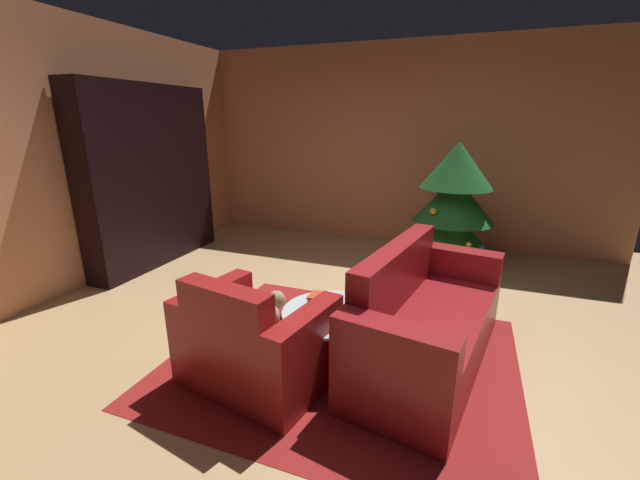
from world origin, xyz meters
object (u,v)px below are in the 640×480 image
(book_stack_on_table, at_px, (324,304))
(couch_red, at_px, (425,324))
(armchair_red, at_px, (254,344))
(coffee_table, at_px, (333,316))
(decorated_tree, at_px, (454,205))
(bookshelf_unit, at_px, (159,176))
(bottle_on_table, at_px, (358,307))

(book_stack_on_table, bearing_deg, couch_red, 23.62)
(couch_red, relative_size, book_stack_on_table, 8.21)
(armchair_red, height_order, couch_red, couch_red)
(coffee_table, xyz_separation_m, decorated_tree, (0.69, 2.43, 0.40))
(coffee_table, bearing_deg, book_stack_on_table, -146.99)
(coffee_table, height_order, book_stack_on_table, book_stack_on_table)
(bookshelf_unit, bearing_deg, decorated_tree, 15.35)
(bottle_on_table, bearing_deg, armchair_red, -151.87)
(coffee_table, bearing_deg, couch_red, 22.68)
(bookshelf_unit, height_order, book_stack_on_table, bookshelf_unit)
(coffee_table, relative_size, decorated_tree, 0.49)
(armchair_red, distance_m, bottle_on_table, 0.75)
(couch_red, height_order, coffee_table, couch_red)
(armchair_red, height_order, bottle_on_table, armchair_red)
(book_stack_on_table, distance_m, bottle_on_table, 0.26)
(armchair_red, height_order, book_stack_on_table, armchair_red)
(book_stack_on_table, bearing_deg, bookshelf_unit, 151.28)
(bookshelf_unit, xyz_separation_m, coffee_table, (2.80, -1.47, -0.69))
(bookshelf_unit, bearing_deg, coffee_table, -27.63)
(couch_red, bearing_deg, bottle_on_table, -143.59)
(book_stack_on_table, xyz_separation_m, bottle_on_table, (0.25, -0.02, 0.03))
(bottle_on_table, bearing_deg, couch_red, 36.41)
(couch_red, bearing_deg, coffee_table, -157.32)
(armchair_red, bearing_deg, bookshelf_unit, 141.90)
(coffee_table, bearing_deg, decorated_tree, 74.21)
(bookshelf_unit, xyz_separation_m, armchair_red, (2.37, -1.86, -0.79))
(armchair_red, bearing_deg, couch_red, 31.67)
(book_stack_on_table, height_order, decorated_tree, decorated_tree)
(armchair_red, bearing_deg, coffee_table, 42.11)
(book_stack_on_table, xyz_separation_m, decorated_tree, (0.74, 2.46, 0.29))
(armchair_red, xyz_separation_m, coffee_table, (0.43, 0.39, 0.10))
(bookshelf_unit, bearing_deg, book_stack_on_table, -28.72)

